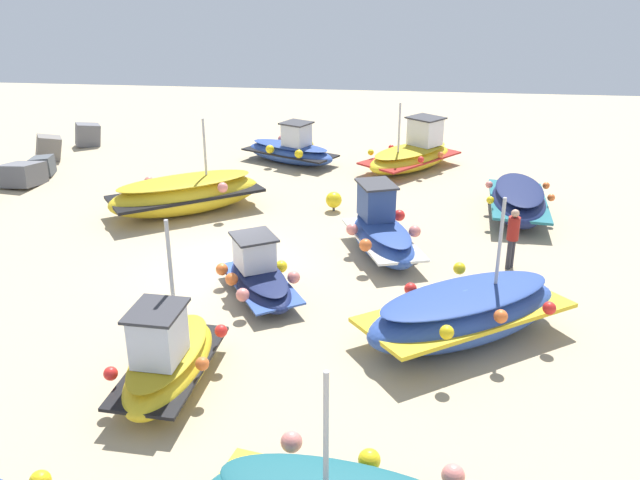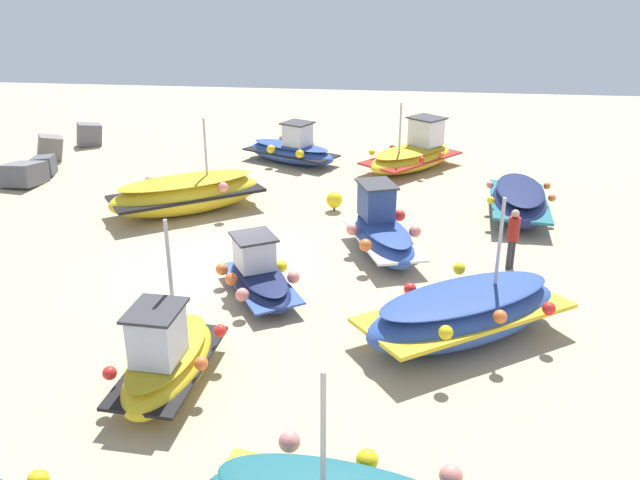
% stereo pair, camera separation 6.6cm
% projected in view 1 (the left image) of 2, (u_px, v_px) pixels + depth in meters
% --- Properties ---
extents(ground_plane, '(55.27, 55.27, 0.00)m').
position_uv_depth(ground_plane, '(228.00, 267.00, 18.65)').
color(ground_plane, tan).
extents(fishing_boat_1, '(4.49, 5.22, 3.25)m').
position_uv_depth(fishing_boat_1, '(465.00, 312.00, 14.93)').
color(fishing_boat_1, '#2D4C9E').
rests_on(fishing_boat_1, ground_plane).
extents(fishing_boat_2, '(3.20, 4.35, 1.77)m').
position_uv_depth(fishing_boat_2, '(291.00, 150.00, 28.00)').
color(fishing_boat_2, '#2D4C9E').
rests_on(fishing_boat_2, ground_plane).
extents(fishing_boat_3, '(4.61, 5.35, 3.13)m').
position_uv_depth(fishing_boat_3, '(186.00, 194.00, 22.44)').
color(fishing_boat_3, gold).
rests_on(fishing_boat_3, ground_plane).
extents(fishing_boat_4, '(3.84, 2.60, 1.97)m').
position_uv_depth(fishing_boat_4, '(382.00, 233.00, 19.29)').
color(fishing_boat_4, '#2D4C9E').
rests_on(fishing_boat_4, ground_plane).
extents(fishing_boat_5, '(3.43, 1.94, 3.38)m').
position_uv_depth(fishing_boat_5, '(168.00, 360.00, 13.20)').
color(fishing_boat_5, gold).
rests_on(fishing_boat_5, ground_plane).
extents(fishing_boat_6, '(4.26, 2.32, 1.09)m').
position_uv_depth(fishing_boat_6, '(518.00, 201.00, 22.07)').
color(fishing_boat_6, navy).
rests_on(fishing_boat_6, ground_plane).
extents(fishing_boat_8, '(3.35, 2.66, 1.51)m').
position_uv_depth(fishing_boat_8, '(259.00, 277.00, 16.97)').
color(fishing_boat_8, navy).
rests_on(fishing_boat_8, ground_plane).
extents(fishing_boat_9, '(4.63, 4.26, 2.80)m').
position_uv_depth(fishing_boat_9, '(412.00, 154.00, 27.18)').
color(fishing_boat_9, gold).
rests_on(fishing_boat_9, ground_plane).
extents(person_walking, '(0.32, 0.32, 1.71)m').
position_uv_depth(person_walking, '(513.00, 235.00, 18.25)').
color(person_walking, '#2D2D38').
rests_on(person_walking, ground_plane).
extents(mooring_buoy_0, '(0.54, 0.54, 0.66)m').
position_uv_depth(mooring_buoy_0, '(334.00, 200.00, 22.69)').
color(mooring_buoy_0, '#3F3F42').
rests_on(mooring_buoy_0, ground_plane).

